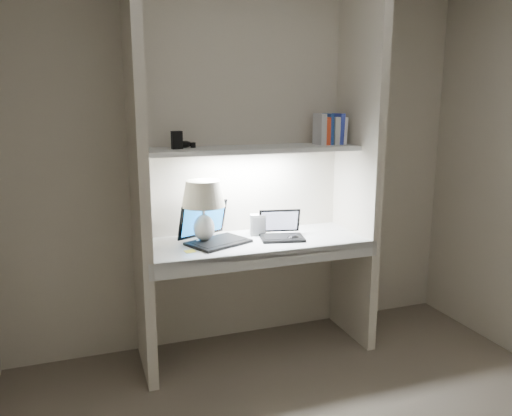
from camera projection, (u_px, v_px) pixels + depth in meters
name	position (u px, v px, depth m)	size (l,w,h in m)	color
back_wall	(243.00, 162.00, 3.39)	(3.20, 0.01, 2.50)	beige
alcove_panel_left	(138.00, 172.00, 2.90)	(0.06, 0.55, 2.50)	beige
alcove_panel_right	(358.00, 162.00, 3.37)	(0.06, 0.55, 2.50)	beige
desk	(256.00, 243.00, 3.24)	(1.40, 0.55, 0.04)	white
desk_apron	(271.00, 259.00, 3.01)	(1.46, 0.03, 0.10)	silver
shelf	(252.00, 149.00, 3.20)	(1.40, 0.36, 0.03)	silver
strip_light	(252.00, 153.00, 3.21)	(0.60, 0.04, 0.01)	white
table_lamp	(203.00, 201.00, 3.11)	(0.27, 0.27, 0.40)	white
laptop_main	(213.00, 234.00, 3.18)	(0.46, 0.44, 0.25)	black
laptop_netbook	(281.00, 232.00, 3.28)	(0.32, 0.30, 0.18)	black
speaker	(258.00, 225.00, 3.34)	(0.10, 0.07, 0.14)	silver
mouse	(293.00, 238.00, 3.23)	(0.09, 0.05, 0.03)	black
cable_coil	(240.00, 240.00, 3.21)	(0.09, 0.09, 0.01)	black
sticky_note	(190.00, 251.00, 2.99)	(0.06, 0.06, 0.00)	yellow
book_row	(330.00, 130.00, 3.37)	(0.20, 0.14, 0.21)	white
shelf_box	(177.00, 140.00, 3.05)	(0.06, 0.05, 0.11)	black
shelf_gadget	(184.00, 144.00, 3.12)	(0.10, 0.07, 0.04)	black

